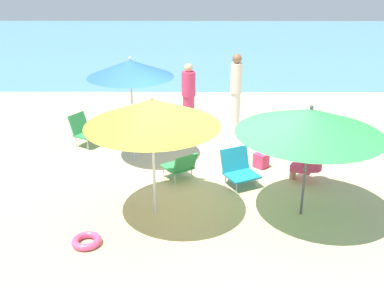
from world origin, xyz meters
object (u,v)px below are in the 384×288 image
object	(u,v)px
beach_chair_b	(238,168)
beach_bag	(261,160)
person_c	(311,158)
umbrella_blue	(130,69)
umbrella_green	(310,121)
swim_ring	(87,241)
person_a	(189,96)
beach_chair_c	(180,166)
umbrella_yellow	(152,113)
person_b	(236,89)
beach_chair_a	(83,129)

from	to	relation	value
beach_chair_b	beach_bag	xyz separation A→B (m)	(0.50, 0.67, -0.16)
beach_chair_b	person_c	xyz separation A→B (m)	(1.27, 0.04, 0.18)
umbrella_blue	umbrella_green	xyz separation A→B (m)	(2.89, -2.15, -0.28)
swim_ring	person_a	bearing A→B (deg)	73.97
umbrella_blue	person_a	distance (m)	2.36
beach_chair_c	swim_ring	distance (m)	2.40
swim_ring	umbrella_blue	bearing A→B (deg)	83.90
umbrella_yellow	beach_chair_b	world-z (taller)	umbrella_yellow
umbrella_blue	umbrella_green	distance (m)	3.61
umbrella_yellow	umbrella_green	xyz separation A→B (m)	(2.30, 0.02, -0.14)
umbrella_yellow	beach_bag	xyz separation A→B (m)	(1.89, 1.75, -1.54)
beach_chair_b	swim_ring	distance (m)	3.01
umbrella_yellow	swim_ring	xyz separation A→B (m)	(-0.91, -0.83, -1.63)
person_b	swim_ring	size ratio (longest dim) A/B	4.05
umbrella_green	person_a	bearing A→B (deg)	114.72
umbrella_blue	umbrella_yellow	bearing A→B (deg)	-74.80
umbrella_blue	person_c	size ratio (longest dim) A/B	2.18
umbrella_yellow	person_b	distance (m)	4.48
beach_chair_a	beach_chair_b	size ratio (longest dim) A/B	0.91
umbrella_blue	beach_bag	distance (m)	3.03
umbrella_yellow	person_c	distance (m)	3.13
person_a	swim_ring	xyz separation A→B (m)	(-1.38, -4.82, -0.71)
beach_bag	umbrella_blue	bearing A→B (deg)	170.57
umbrella_green	beach_chair_c	bearing A→B (deg)	149.01
person_a	swim_ring	world-z (taller)	person_a
person_b	swim_ring	xyz separation A→B (m)	(-2.49, -4.96, -0.84)
beach_bag	person_c	bearing A→B (deg)	-39.18
swim_ring	beach_chair_a	bearing A→B (deg)	102.97
person_a	beach_bag	world-z (taller)	person_a
beach_chair_c	person_b	xyz separation A→B (m)	(1.21, 2.94, 0.60)
beach_chair_c	person_a	distance (m)	2.84
umbrella_green	swim_ring	xyz separation A→B (m)	(-3.21, -0.85, -1.50)
person_c	beach_bag	xyz separation A→B (m)	(-0.77, 0.63, -0.34)
umbrella_blue	beach_chair_c	bearing A→B (deg)	-45.92
umbrella_blue	beach_bag	xyz separation A→B (m)	(2.48, -0.41, -1.69)
umbrella_blue	person_b	xyz separation A→B (m)	(2.17, 1.96, -0.94)
beach_chair_b	beach_chair_a	bearing A→B (deg)	-145.60
beach_chair_a	beach_bag	xyz separation A→B (m)	(3.66, -1.13, -0.21)
umbrella_blue	beach_chair_b	xyz separation A→B (m)	(1.98, -1.08, -1.53)
beach_chair_c	person_c	bearing A→B (deg)	-127.09
beach_chair_c	umbrella_blue	bearing A→B (deg)	8.42
beach_chair_a	swim_ring	size ratio (longest dim) A/B	1.60
person_a	person_c	world-z (taller)	person_a
umbrella_blue	person_c	distance (m)	3.67
beach_chair_a	person_a	xyz separation A→B (m)	(2.24, 1.11, 0.41)
beach_chair_c	beach_chair_a	bearing A→B (deg)	15.78
umbrella_yellow	umbrella_green	size ratio (longest dim) A/B	0.92
beach_chair_c	person_c	size ratio (longest dim) A/B	0.75
person_a	beach_chair_a	bearing A→B (deg)	-14.54
beach_chair_b	person_b	size ratio (longest dim) A/B	0.44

